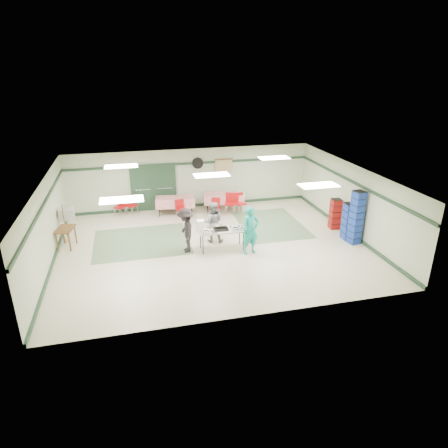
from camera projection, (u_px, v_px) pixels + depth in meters
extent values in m
plane|color=beige|center=(212.00, 246.00, 14.63)|extent=(11.00, 11.00, 0.00)
plane|color=silver|center=(212.00, 174.00, 13.61)|extent=(11.00, 11.00, 0.00)
plane|color=beige|center=(191.00, 178.00, 18.17)|extent=(11.00, 0.00, 11.00)
plane|color=beige|center=(249.00, 271.00, 10.07)|extent=(11.00, 0.00, 11.00)
plane|color=beige|center=(46.00, 225.00, 12.92)|extent=(0.00, 9.00, 9.00)
plane|color=beige|center=(352.00, 200.00, 15.32)|extent=(0.00, 9.00, 9.00)
cube|color=#1F3A26|center=(191.00, 163.00, 17.88)|extent=(11.00, 0.06, 0.10)
cube|color=#1F3A26|center=(192.00, 205.00, 18.63)|extent=(11.00, 0.06, 0.12)
cube|color=#1F3A26|center=(43.00, 205.00, 12.66)|extent=(0.06, 9.00, 0.10)
cube|color=#1F3A26|center=(53.00, 261.00, 13.41)|extent=(0.06, 9.00, 0.12)
cube|color=#1F3A26|center=(353.00, 182.00, 15.05)|extent=(0.06, 9.00, 0.10)
cube|color=#1F3A26|center=(347.00, 231.00, 15.80)|extent=(0.06, 9.00, 0.12)
cube|color=#5C7958|center=(142.00, 242.00, 14.98)|extent=(3.50, 3.00, 0.01)
cube|color=#5C7958|center=(271.00, 224.00, 16.59)|extent=(2.50, 3.50, 0.01)
cube|color=gray|center=(143.00, 188.00, 17.75)|extent=(0.90, 0.06, 2.10)
cube|color=gray|center=(164.00, 187.00, 17.96)|extent=(0.90, 0.06, 2.10)
cube|color=#1F3A26|center=(154.00, 188.00, 17.84)|extent=(2.00, 0.03, 2.15)
cylinder|color=black|center=(198.00, 163.00, 17.92)|extent=(0.50, 0.10, 0.50)
cube|color=tan|center=(224.00, 166.00, 18.26)|extent=(0.80, 0.02, 0.60)
cube|color=#B3B3AE|center=(222.00, 230.00, 14.11)|extent=(1.69, 0.71, 0.04)
cylinder|color=black|center=(203.00, 245.00, 13.86)|extent=(0.04, 0.04, 0.72)
cylinder|color=black|center=(243.00, 241.00, 14.15)|extent=(0.04, 0.04, 0.72)
cylinder|color=black|center=(200.00, 239.00, 14.35)|extent=(0.04, 0.04, 0.72)
cylinder|color=black|center=(240.00, 235.00, 14.65)|extent=(0.04, 0.04, 0.72)
cube|color=silver|center=(238.00, 228.00, 14.19)|extent=(0.58, 0.44, 0.02)
cube|color=silver|center=(216.00, 228.00, 14.18)|extent=(0.62, 0.48, 0.02)
cube|color=silver|center=(209.00, 232.00, 13.88)|extent=(0.56, 0.43, 0.02)
cube|color=black|center=(221.00, 229.00, 14.06)|extent=(0.49, 0.31, 0.08)
cube|color=white|center=(200.00, 226.00, 13.90)|extent=(0.26, 0.24, 0.41)
imported|color=teal|center=(250.00, 230.00, 13.78)|extent=(0.71, 0.54, 1.72)
imported|color=gray|center=(213.00, 222.00, 14.72)|extent=(0.88, 0.76, 1.56)
imported|color=black|center=(186.00, 230.00, 13.93)|extent=(0.60, 1.04, 1.60)
cube|color=red|center=(224.00, 194.00, 17.97)|extent=(1.89, 1.03, 0.05)
cube|color=red|center=(224.00, 198.00, 18.04)|extent=(1.89, 1.05, 0.40)
cylinder|color=black|center=(208.00, 205.00, 17.77)|extent=(0.04, 0.04, 0.72)
cylinder|color=black|center=(241.00, 204.00, 17.90)|extent=(0.04, 0.04, 0.72)
cylinder|color=black|center=(207.00, 201.00, 18.32)|extent=(0.04, 0.04, 0.72)
cylinder|color=black|center=(239.00, 200.00, 18.45)|extent=(0.04, 0.04, 0.72)
cube|color=red|center=(175.00, 198.00, 17.49)|extent=(1.77, 0.94, 0.05)
cube|color=red|center=(175.00, 202.00, 17.56)|extent=(1.77, 0.95, 0.40)
cylinder|color=black|center=(159.00, 209.00, 17.30)|extent=(0.04, 0.04, 0.72)
cylinder|color=black|center=(192.00, 208.00, 17.45)|extent=(0.04, 0.04, 0.72)
cylinder|color=black|center=(160.00, 205.00, 17.81)|extent=(0.04, 0.04, 0.72)
cylinder|color=black|center=(191.00, 203.00, 17.97)|extent=(0.04, 0.04, 0.72)
cube|color=red|center=(230.00, 204.00, 17.51)|extent=(0.56, 0.56, 0.04)
cube|color=red|center=(231.00, 197.00, 17.60)|extent=(0.42, 0.19, 0.44)
cylinder|color=silver|center=(226.00, 211.00, 17.46)|extent=(0.02, 0.02, 0.46)
cylinder|color=silver|center=(234.00, 211.00, 17.42)|extent=(0.02, 0.02, 0.46)
cylinder|color=silver|center=(227.00, 208.00, 17.78)|extent=(0.02, 0.02, 0.46)
cylinder|color=silver|center=(234.00, 208.00, 17.75)|extent=(0.02, 0.02, 0.46)
cube|color=red|center=(216.00, 207.00, 17.40)|extent=(0.44, 0.44, 0.04)
cube|color=red|center=(216.00, 201.00, 17.47)|extent=(0.36, 0.13, 0.36)
cylinder|color=silver|center=(212.00, 213.00, 17.34)|extent=(0.02, 0.02, 0.38)
cylinder|color=silver|center=(219.00, 213.00, 17.34)|extent=(0.02, 0.02, 0.38)
cylinder|color=silver|center=(212.00, 210.00, 17.61)|extent=(0.02, 0.02, 0.38)
cylinder|color=silver|center=(219.00, 210.00, 17.61)|extent=(0.02, 0.02, 0.38)
cube|color=red|center=(241.00, 204.00, 17.62)|extent=(0.51, 0.51, 0.04)
cube|color=red|center=(239.00, 197.00, 17.69)|extent=(0.42, 0.14, 0.42)
cylinder|color=silver|center=(239.00, 210.00, 17.50)|extent=(0.02, 0.02, 0.44)
cylinder|color=silver|center=(246.00, 209.00, 17.64)|extent=(0.02, 0.02, 0.44)
cylinder|color=silver|center=(235.00, 208.00, 17.78)|extent=(0.02, 0.02, 0.44)
cylinder|color=silver|center=(242.00, 207.00, 17.92)|extent=(0.02, 0.02, 0.44)
cube|color=red|center=(181.00, 209.00, 17.05)|extent=(0.43, 0.43, 0.04)
cube|color=red|center=(179.00, 204.00, 17.12)|extent=(0.38, 0.10, 0.38)
cylinder|color=silver|center=(179.00, 216.00, 16.95)|extent=(0.02, 0.02, 0.40)
cylinder|color=silver|center=(185.00, 215.00, 17.06)|extent=(0.02, 0.02, 0.40)
cylinder|color=silver|center=(177.00, 213.00, 17.21)|extent=(0.02, 0.02, 0.40)
cylinder|color=silver|center=(183.00, 213.00, 17.32)|extent=(0.02, 0.02, 0.40)
cube|color=red|center=(132.00, 205.00, 17.46)|extent=(0.56, 0.56, 0.04)
cube|color=red|center=(129.00, 200.00, 17.48)|extent=(0.34, 0.28, 0.40)
cylinder|color=silver|center=(132.00, 212.00, 17.34)|extent=(0.02, 0.02, 0.42)
cylinder|color=silver|center=(137.00, 210.00, 17.58)|extent=(0.02, 0.02, 0.42)
cylinder|color=silver|center=(127.00, 211.00, 17.52)|extent=(0.02, 0.02, 0.42)
cylinder|color=silver|center=(133.00, 209.00, 17.76)|extent=(0.02, 0.02, 0.42)
cube|color=red|center=(120.00, 207.00, 17.26)|extent=(0.56, 0.56, 0.04)
cube|color=red|center=(122.00, 201.00, 17.33)|extent=(0.35, 0.26, 0.40)
cylinder|color=silver|center=(115.00, 213.00, 17.26)|extent=(0.02, 0.02, 0.42)
cylinder|color=silver|center=(121.00, 214.00, 17.15)|extent=(0.02, 0.02, 0.42)
cylinder|color=silver|center=(119.00, 210.00, 17.54)|extent=(0.02, 0.02, 0.42)
cylinder|color=silver|center=(126.00, 211.00, 17.43)|extent=(0.02, 0.02, 0.42)
cube|color=navy|center=(349.00, 221.00, 14.97)|extent=(0.46, 0.46, 1.42)
cube|color=#A01012|center=(335.00, 214.00, 15.98)|extent=(0.42, 0.42, 1.24)
cube|color=navy|center=(356.00, 218.00, 14.49)|extent=(0.45, 0.45, 2.02)
cube|color=brown|center=(65.00, 229.00, 14.26)|extent=(0.71, 0.95, 0.05)
cube|color=brown|center=(57.00, 243.00, 14.07)|extent=(0.05, 0.05, 0.70)
cube|color=brown|center=(70.00, 242.00, 14.09)|extent=(0.05, 0.05, 0.70)
cube|color=brown|center=(63.00, 235.00, 14.72)|extent=(0.05, 0.05, 0.70)
cube|color=brown|center=(76.00, 234.00, 14.74)|extent=(0.05, 0.05, 0.70)
cube|color=#A7A7A2|center=(67.00, 214.00, 15.01)|extent=(0.58, 0.52, 0.42)
cylinder|color=brown|center=(65.00, 222.00, 14.83)|extent=(0.07, 0.23, 1.42)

